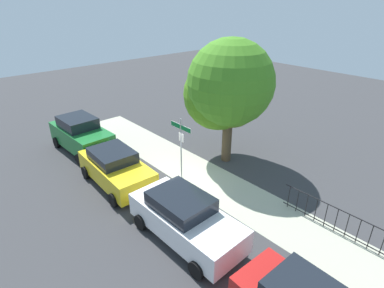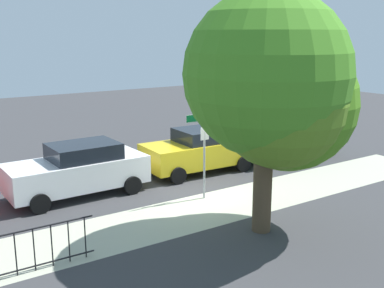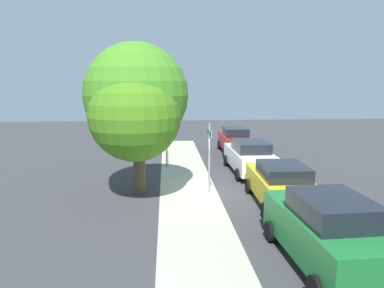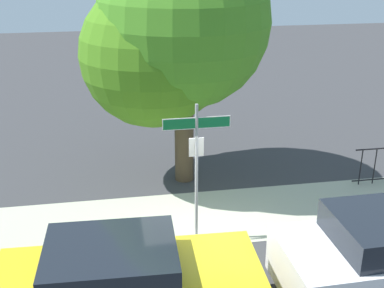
{
  "view_description": "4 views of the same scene",
  "coord_description": "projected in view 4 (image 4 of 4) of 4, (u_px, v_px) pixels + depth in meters",
  "views": [
    {
      "loc": [
        10.33,
        -8.11,
        8.3
      ],
      "look_at": [
        0.59,
        0.61,
        2.02
      ],
      "focal_mm": 28.71,
      "sensor_mm": 36.0,
      "label": 1
    },
    {
      "loc": [
        8.77,
        12.71,
        5.41
      ],
      "look_at": [
        0.66,
        0.61,
        2.0
      ],
      "focal_mm": 44.04,
      "sensor_mm": 36.0,
      "label": 2
    },
    {
      "loc": [
        -14.52,
        2.27,
        4.92
      ],
      "look_at": [
        -0.29,
        1.19,
        2.33
      ],
      "focal_mm": 31.77,
      "sensor_mm": 36.0,
      "label": 3
    },
    {
      "loc": [
        -1.73,
        -9.28,
        6.28
      ],
      "look_at": [
        -0.02,
        0.69,
        2.2
      ],
      "focal_mm": 46.98,
      "sensor_mm": 36.0,
      "label": 4
    }
  ],
  "objects": [
    {
      "name": "car_yellow",
      "position": [
        126.0,
        288.0,
        8.41
      ],
      "size": [
        4.53,
        2.29,
        1.74
      ],
      "rotation": [
        0.0,
        0.0,
        -0.04
      ],
      "color": "gold",
      "rests_on": "ground_plane"
    },
    {
      "name": "shade_tree",
      "position": [
        171.0,
        38.0,
        12.91
      ],
      "size": [
        4.93,
        4.45,
        6.62
      ],
      "color": "#4D3D2A",
      "rests_on": "ground_plane"
    },
    {
      "name": "sidewalk_strip",
      "position": [
        267.0,
        211.0,
        12.61
      ],
      "size": [
        24.0,
        2.6,
        0.0
      ],
      "primitive_type": "cube",
      "color": "#ADAE97",
      "rests_on": "ground_plane"
    },
    {
      "name": "street_sign",
      "position": [
        197.0,
        150.0,
        10.67
      ],
      "size": [
        1.44,
        0.07,
        3.19
      ],
      "color": "#9EA0A5",
      "rests_on": "ground_plane"
    },
    {
      "name": "ground_plane",
      "position": [
        198.0,
        247.0,
        11.11
      ],
      "size": [
        60.0,
        60.0,
        0.0
      ],
      "primitive_type": "plane",
      "color": "#38383A"
    }
  ]
}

